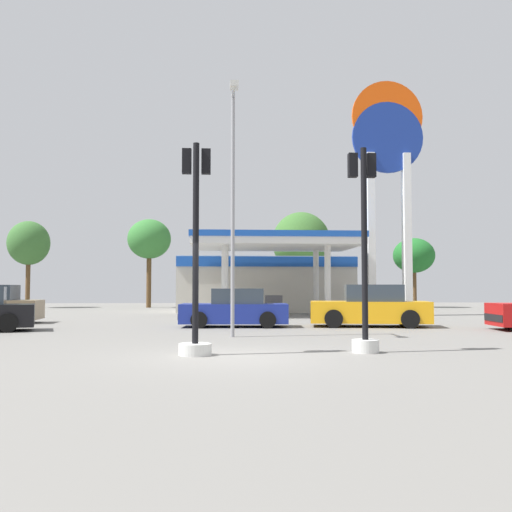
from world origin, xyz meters
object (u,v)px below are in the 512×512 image
station_pole_sign (388,166)px  tree_0 (29,243)px  tree_2 (301,242)px  car_1 (370,308)px  traffic_signal_1 (196,274)px  tree_3 (414,256)px  car_0 (235,309)px  tree_1 (149,240)px  traffic_signal_0 (364,267)px  corner_streetlamp (233,190)px

station_pole_sign → tree_0: bearing=149.1°
tree_0 → tree_2: bearing=-4.3°
car_1 → tree_2: size_ratio=0.66×
traffic_signal_1 → tree_3: 33.92m
station_pole_sign → traffic_signal_1: (-9.78, -17.49, -6.32)m
station_pole_sign → tree_0: size_ratio=1.96×
car_0 → tree_1: 23.33m
car_0 → traffic_signal_0: traffic_signal_0 is taller
car_0 → traffic_signal_1: size_ratio=0.88×
tree_2 → tree_0: bearing=175.7°
car_1 → traffic_signal_1: (-6.41, -9.02, 1.08)m
tree_3 → corner_streetlamp: (-14.60, -25.55, 0.55)m
traffic_signal_1 → tree_0: (-13.66, 31.54, 3.03)m
traffic_signal_0 → corner_streetlamp: (-2.94, 4.26, 2.51)m
tree_0 → tree_3: tree_0 is taller
corner_streetlamp → tree_2: bearing=77.0°
station_pole_sign → tree_0: 27.53m
corner_streetlamp → tree_3: bearing=60.3°
station_pole_sign → traffic_signal_1: station_pole_sign is taller
tree_1 → traffic_signal_0: bearing=-74.7°
station_pole_sign → tree_1: (-14.41, 13.88, -2.96)m
traffic_signal_1 → car_1: bearing=54.6°
car_0 → traffic_signal_1: 9.38m
station_pole_sign → car_0: station_pole_sign is taller
car_0 → traffic_signal_1: bearing=-97.3°
corner_streetlamp → traffic_signal_0: bearing=-55.4°
traffic_signal_0 → tree_0: bearing=119.3°
traffic_signal_0 → tree_1: 32.43m
car_0 → tree_1: size_ratio=0.62×
car_0 → tree_3: (14.38, 20.83, 3.28)m
tree_3 → station_pole_sign: bearing=-114.7°
traffic_signal_0 → traffic_signal_1: traffic_signal_0 is taller
car_0 → tree_1: tree_1 is taller
tree_0 → corner_streetlamp: corner_streetlamp is taller
tree_2 → corner_streetlamp: size_ratio=0.95×
tree_2 → traffic_signal_0: bearing=-95.7°
car_0 → car_1: bearing=-2.4°
station_pole_sign → traffic_signal_1: size_ratio=2.68×
traffic_signal_1 → station_pole_sign: bearing=60.8°
tree_0 → corner_streetlamp: (14.63, -27.03, -0.35)m
traffic_signal_1 → traffic_signal_0: bearing=3.7°
car_0 → tree_2: 21.97m
car_1 → tree_3: tree_3 is taller
car_1 → corner_streetlamp: (-5.44, -4.50, 3.76)m
traffic_signal_1 → tree_2: tree_2 is taller
car_1 → tree_3: size_ratio=0.90×
traffic_signal_1 → tree_0: size_ratio=0.73×
station_pole_sign → tree_3: bearing=65.3°
tree_0 → corner_streetlamp: bearing=-61.6°
traffic_signal_0 → tree_1: size_ratio=0.71×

